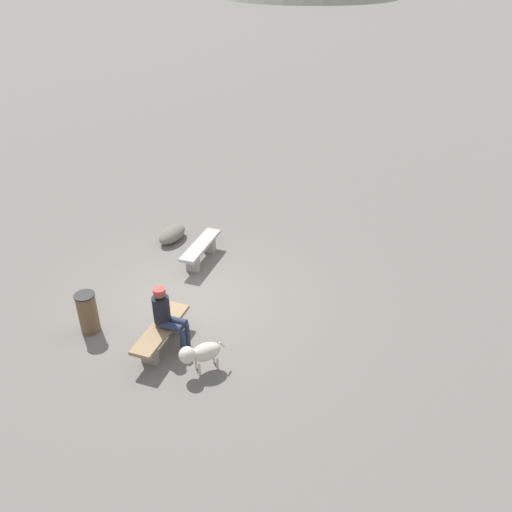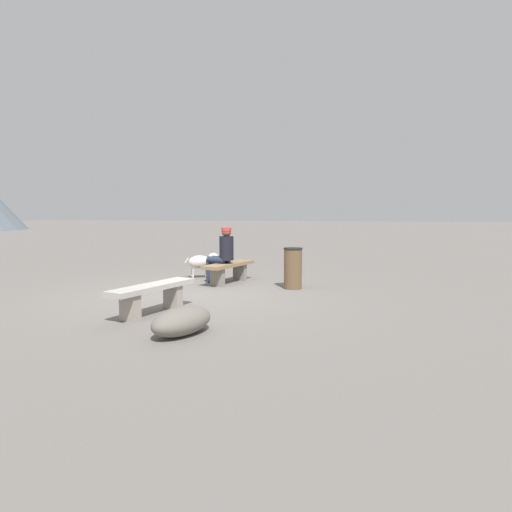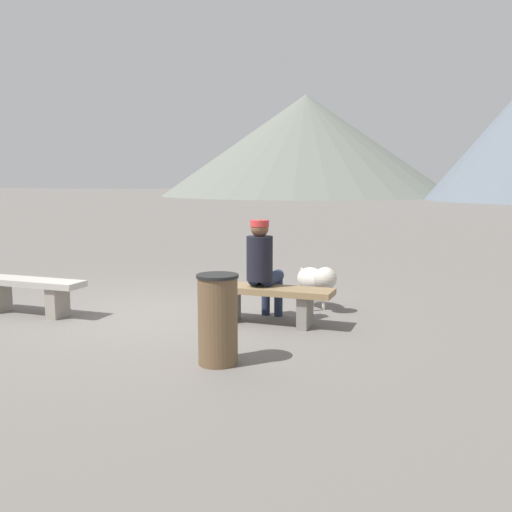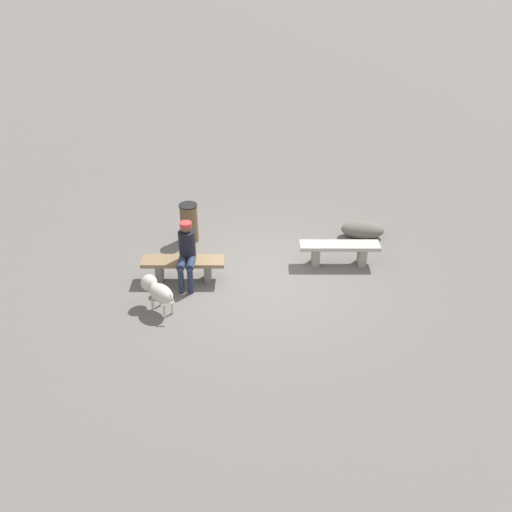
{
  "view_description": "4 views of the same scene",
  "coord_description": "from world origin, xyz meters",
  "px_view_note": "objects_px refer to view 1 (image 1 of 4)",
  "views": [
    {
      "loc": [
        8.92,
        2.64,
        6.68
      ],
      "look_at": [
        -1.2,
        1.27,
        0.5
      ],
      "focal_mm": 36.38,
      "sensor_mm": 36.0,
      "label": 1
    },
    {
      "loc": [
        -7.25,
        -3.64,
        1.56
      ],
      "look_at": [
        0.58,
        -1.14,
        0.75
      ],
      "focal_mm": 29.02,
      "sensor_mm": 36.0,
      "label": 2
    },
    {
      "loc": [
        2.44,
        -6.91,
        1.76
      ],
      "look_at": [
        1.19,
        1.38,
        0.63
      ],
      "focal_mm": 39.7,
      "sensor_mm": 36.0,
      "label": 3
    },
    {
      "loc": [
        2.05,
        9.4,
        6.3
      ],
      "look_at": [
        0.13,
        -0.07,
        0.44
      ],
      "focal_mm": 40.14,
      "sensor_mm": 36.0,
      "label": 4
    }
  ],
  "objects_px": {
    "bench_left": "(201,249)",
    "trash_bin": "(88,313)",
    "bench_right": "(161,332)",
    "seated_person": "(166,314)",
    "dog": "(200,353)",
    "boulder": "(172,234)"
  },
  "relations": [
    {
      "from": "bench_right",
      "to": "dog",
      "type": "xyz_separation_m",
      "value": [
        0.55,
        0.89,
        0.08
      ]
    },
    {
      "from": "seated_person",
      "to": "boulder",
      "type": "height_order",
      "value": "seated_person"
    },
    {
      "from": "dog",
      "to": "bench_left",
      "type": "bearing_deg",
      "value": -111.22
    },
    {
      "from": "bench_right",
      "to": "trash_bin",
      "type": "bearing_deg",
      "value": -88.45
    },
    {
      "from": "dog",
      "to": "boulder",
      "type": "height_order",
      "value": "dog"
    },
    {
      "from": "trash_bin",
      "to": "dog",
      "type": "bearing_deg",
      "value": 71.41
    },
    {
      "from": "seated_person",
      "to": "dog",
      "type": "bearing_deg",
      "value": 63.9
    },
    {
      "from": "trash_bin",
      "to": "bench_right",
      "type": "bearing_deg",
      "value": 79.99
    },
    {
      "from": "bench_left",
      "to": "bench_right",
      "type": "xyz_separation_m",
      "value": [
        3.19,
        -0.04,
        0.01
      ]
    },
    {
      "from": "trash_bin",
      "to": "boulder",
      "type": "relative_size",
      "value": 0.91
    },
    {
      "from": "bench_left",
      "to": "trash_bin",
      "type": "distance_m",
      "value": 3.33
    },
    {
      "from": "bench_right",
      "to": "boulder",
      "type": "height_order",
      "value": "bench_right"
    },
    {
      "from": "bench_left",
      "to": "trash_bin",
      "type": "bearing_deg",
      "value": -17.29
    },
    {
      "from": "seated_person",
      "to": "bench_left",
      "type": "bearing_deg",
      "value": -165.53
    },
    {
      "from": "dog",
      "to": "trash_bin",
      "type": "bearing_deg",
      "value": -52.57
    },
    {
      "from": "bench_left",
      "to": "trash_bin",
      "type": "relative_size",
      "value": 1.91
    },
    {
      "from": "boulder",
      "to": "trash_bin",
      "type": "bearing_deg",
      "value": -9.34
    },
    {
      "from": "bench_right",
      "to": "dog",
      "type": "bearing_deg",
      "value": 69.86
    },
    {
      "from": "dog",
      "to": "boulder",
      "type": "bearing_deg",
      "value": -102.43
    },
    {
      "from": "seated_person",
      "to": "trash_bin",
      "type": "distance_m",
      "value": 1.72
    },
    {
      "from": "boulder",
      "to": "dog",
      "type": "bearing_deg",
      "value": 21.55
    },
    {
      "from": "trash_bin",
      "to": "seated_person",
      "type": "bearing_deg",
      "value": 83.26
    }
  ]
}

